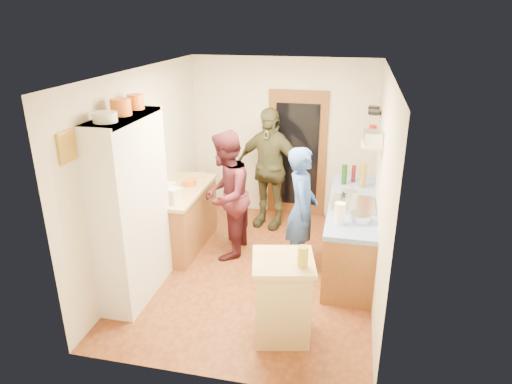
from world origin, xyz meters
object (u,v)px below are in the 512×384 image
(hutch_body, at_px, (132,210))
(right_counter_base, at_px, (350,234))
(island_base, at_px, (282,300))
(person_left, at_px, (229,194))
(person_back, at_px, (269,169))
(person_hob, at_px, (304,211))

(hutch_body, xyz_separation_m, right_counter_base, (2.50, 1.30, -0.68))
(right_counter_base, bearing_deg, island_base, -110.71)
(person_left, bearing_deg, person_back, 160.38)
(person_left, relative_size, person_back, 0.93)
(right_counter_base, bearing_deg, person_left, -176.50)
(person_left, bearing_deg, island_base, 32.05)
(island_base, height_order, person_left, person_left)
(island_base, relative_size, person_left, 0.48)
(person_hob, distance_m, person_back, 1.43)
(right_counter_base, xyz_separation_m, island_base, (-0.65, -1.73, 0.01))
(person_hob, relative_size, person_back, 0.88)
(hutch_body, xyz_separation_m, island_base, (1.85, -0.43, -0.67))
(person_left, bearing_deg, right_counter_base, 93.35)
(person_left, bearing_deg, hutch_body, -34.74)
(person_hob, height_order, person_left, person_left)
(right_counter_base, distance_m, person_back, 1.69)
(right_counter_base, distance_m, island_base, 1.84)
(right_counter_base, distance_m, person_hob, 0.80)
(person_hob, bearing_deg, hutch_body, 111.32)
(hutch_body, bearing_deg, person_left, 55.41)
(hutch_body, xyz_separation_m, person_back, (1.19, 2.23, -0.14))
(hutch_body, xyz_separation_m, person_left, (0.83, 1.20, -0.21))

